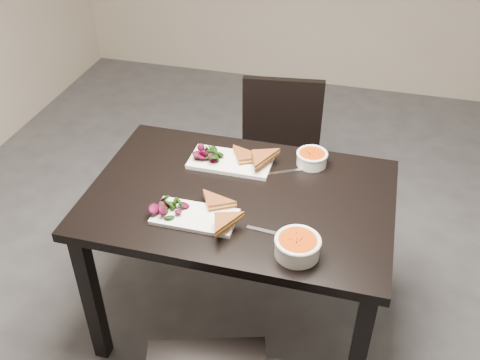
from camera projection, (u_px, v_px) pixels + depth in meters
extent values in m
plane|color=#47474C|center=(344.00, 324.00, 2.56)|extent=(5.00, 5.00, 0.00)
cube|color=black|center=(240.00, 198.00, 2.16)|extent=(1.20, 0.80, 0.04)
cube|color=black|center=(92.00, 298.00, 2.23)|extent=(0.06, 0.06, 0.71)
cube|color=black|center=(357.00, 356.00, 2.00)|extent=(0.06, 0.06, 0.71)
cube|color=black|center=(155.00, 199.00, 2.76)|extent=(0.06, 0.06, 0.71)
cube|color=black|center=(370.00, 236.00, 2.53)|extent=(0.06, 0.06, 0.71)
cube|color=black|center=(278.00, 168.00, 2.84)|extent=(0.47, 0.47, 0.04)
cube|color=black|center=(239.00, 220.00, 2.85)|extent=(0.04, 0.04, 0.41)
cube|color=black|center=(308.00, 226.00, 2.81)|extent=(0.04, 0.04, 0.41)
cube|color=black|center=(247.00, 180.00, 3.14)|extent=(0.04, 0.04, 0.41)
cube|color=black|center=(310.00, 185.00, 3.10)|extent=(0.04, 0.04, 0.41)
cube|color=black|center=(282.00, 114.00, 2.86)|extent=(0.42, 0.09, 0.40)
cube|color=white|center=(195.00, 217.00, 2.02)|extent=(0.31, 0.16, 0.02)
cylinder|color=white|center=(297.00, 248.00, 1.86)|extent=(0.15, 0.15, 0.06)
cylinder|color=#C84909|center=(298.00, 242.00, 1.84)|extent=(0.13, 0.13, 0.02)
torus|color=white|center=(298.00, 241.00, 1.84)|extent=(0.16, 0.16, 0.02)
cube|color=silver|center=(270.00, 232.00, 1.96)|extent=(0.18, 0.03, 0.00)
cube|color=white|center=(231.00, 162.00, 2.31)|extent=(0.35, 0.17, 0.02)
cylinder|color=white|center=(312.00, 159.00, 2.30)|extent=(0.13, 0.13, 0.05)
cylinder|color=#C84909|center=(312.00, 155.00, 2.29)|extent=(0.11, 0.11, 0.02)
torus|color=white|center=(312.00, 154.00, 2.28)|extent=(0.13, 0.13, 0.01)
cube|color=silver|center=(286.00, 172.00, 2.27)|extent=(0.17, 0.10, 0.00)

